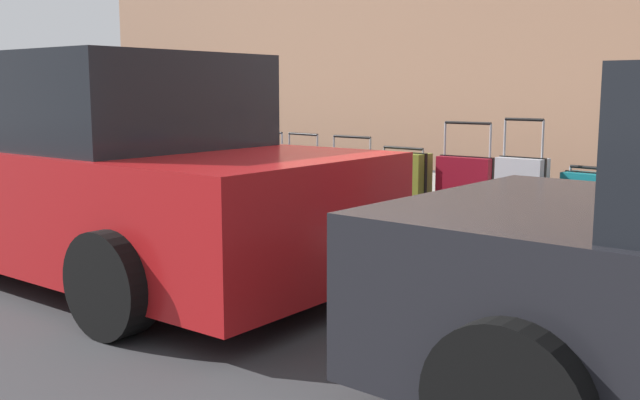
{
  "coord_description": "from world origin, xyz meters",
  "views": [
    {
      "loc": [
        -4.01,
        4.87,
        1.44
      ],
      "look_at": [
        -0.04,
        0.11,
        0.49
      ],
      "focal_mm": 41.1,
      "sensor_mm": 36.0,
      "label": 1
    }
  ],
  "objects_px": {
    "suitcase_maroon_5": "(465,201)",
    "suitcase_teal_10": "(235,176)",
    "suitcase_red_9": "(271,188)",
    "suitcase_black_7": "(351,196)",
    "suitcase_silver_11": "(197,178)",
    "suitcase_teal_3": "(587,218)",
    "suitcase_silver_4": "(521,207)",
    "bollard_post": "(117,164)",
    "suitcase_olive_6": "(402,195)",
    "suitcase_navy_8": "(303,191)",
    "parked_car_red_1": "(91,172)",
    "fire_hydrant": "(165,168)"
  },
  "relations": [
    {
      "from": "parked_car_red_1",
      "to": "bollard_post",
      "type": "bearing_deg",
      "value": -38.14
    },
    {
      "from": "suitcase_navy_8",
      "to": "suitcase_silver_4",
      "type": "bearing_deg",
      "value": 179.72
    },
    {
      "from": "suitcase_silver_4",
      "to": "suitcase_navy_8",
      "type": "xyz_separation_m",
      "value": [
        2.26,
        -0.01,
        -0.08
      ]
    },
    {
      "from": "bollard_post",
      "to": "suitcase_navy_8",
      "type": "bearing_deg",
      "value": -178.02
    },
    {
      "from": "suitcase_silver_11",
      "to": "bollard_post",
      "type": "xyz_separation_m",
      "value": [
        1.36,
        0.09,
        0.08
      ]
    },
    {
      "from": "suitcase_black_7",
      "to": "suitcase_red_9",
      "type": "bearing_deg",
      "value": -3.88
    },
    {
      "from": "suitcase_silver_4",
      "to": "suitcase_black_7",
      "type": "relative_size",
      "value": 1.24
    },
    {
      "from": "suitcase_teal_3",
      "to": "suitcase_silver_11",
      "type": "distance_m",
      "value": 4.32
    },
    {
      "from": "suitcase_teal_10",
      "to": "parked_car_red_1",
      "type": "height_order",
      "value": "parked_car_red_1"
    },
    {
      "from": "suitcase_navy_8",
      "to": "fire_hydrant",
      "type": "height_order",
      "value": "suitcase_navy_8"
    },
    {
      "from": "suitcase_teal_3",
      "to": "parked_car_red_1",
      "type": "relative_size",
      "value": 0.15
    },
    {
      "from": "fire_hydrant",
      "to": "parked_car_red_1",
      "type": "xyz_separation_m",
      "value": [
        -1.8,
        2.14,
        0.27
      ]
    },
    {
      "from": "suitcase_black_7",
      "to": "suitcase_red_9",
      "type": "xyz_separation_m",
      "value": [
        1.11,
        -0.08,
        -0.02
      ]
    },
    {
      "from": "suitcase_olive_6",
      "to": "parked_car_red_1",
      "type": "distance_m",
      "value": 2.62
    },
    {
      "from": "suitcase_teal_3",
      "to": "suitcase_silver_4",
      "type": "distance_m",
      "value": 0.5
    },
    {
      "from": "suitcase_navy_8",
      "to": "bollard_post",
      "type": "bearing_deg",
      "value": 1.98
    },
    {
      "from": "suitcase_maroon_5",
      "to": "suitcase_teal_10",
      "type": "xyz_separation_m",
      "value": [
        2.81,
        -0.03,
        -0.01
      ]
    },
    {
      "from": "suitcase_silver_11",
      "to": "suitcase_teal_3",
      "type": "bearing_deg",
      "value": -178.38
    },
    {
      "from": "suitcase_olive_6",
      "to": "suitcase_teal_10",
      "type": "xyz_separation_m",
      "value": [
        2.23,
        -0.11,
        -0.01
      ]
    },
    {
      "from": "suitcase_silver_4",
      "to": "parked_car_red_1",
      "type": "xyz_separation_m",
      "value": [
        2.66,
        2.08,
        0.26
      ]
    },
    {
      "from": "suitcase_red_9",
      "to": "suitcase_silver_11",
      "type": "bearing_deg",
      "value": 6.35
    },
    {
      "from": "suitcase_teal_3",
      "to": "suitcase_maroon_5",
      "type": "bearing_deg",
      "value": 1.88
    },
    {
      "from": "suitcase_navy_8",
      "to": "bollard_post",
      "type": "xyz_separation_m",
      "value": [
        2.93,
        0.1,
        0.08
      ]
    },
    {
      "from": "suitcase_silver_4",
      "to": "suitcase_red_9",
      "type": "height_order",
      "value": "suitcase_silver_4"
    },
    {
      "from": "suitcase_silver_11",
      "to": "bollard_post",
      "type": "distance_m",
      "value": 1.37
    },
    {
      "from": "bollard_post",
      "to": "suitcase_teal_10",
      "type": "bearing_deg",
      "value": -173.5
    },
    {
      "from": "suitcase_navy_8",
      "to": "suitcase_silver_11",
      "type": "distance_m",
      "value": 1.57
    },
    {
      "from": "suitcase_red_9",
      "to": "suitcase_silver_11",
      "type": "relative_size",
      "value": 1.28
    },
    {
      "from": "suitcase_silver_4",
      "to": "suitcase_red_9",
      "type": "bearing_deg",
      "value": -2.34
    },
    {
      "from": "bollard_post",
      "to": "parked_car_red_1",
      "type": "distance_m",
      "value": 3.23
    },
    {
      "from": "suitcase_olive_6",
      "to": "parked_car_red_1",
      "type": "height_order",
      "value": "parked_car_red_1"
    },
    {
      "from": "bollard_post",
      "to": "parked_car_red_1",
      "type": "bearing_deg",
      "value": 141.86
    },
    {
      "from": "suitcase_red_9",
      "to": "fire_hydrant",
      "type": "xyz_separation_m",
      "value": [
        1.66,
        0.05,
        0.1
      ]
    },
    {
      "from": "suitcase_red_9",
      "to": "bollard_post",
      "type": "height_order",
      "value": "suitcase_red_9"
    },
    {
      "from": "suitcase_maroon_5",
      "to": "suitcase_red_9",
      "type": "height_order",
      "value": "suitcase_maroon_5"
    },
    {
      "from": "suitcase_red_9",
      "to": "parked_car_red_1",
      "type": "bearing_deg",
      "value": 93.69
    },
    {
      "from": "suitcase_maroon_5",
      "to": "parked_car_red_1",
      "type": "height_order",
      "value": "parked_car_red_1"
    },
    {
      "from": "suitcase_teal_3",
      "to": "suitcase_silver_4",
      "type": "relative_size",
      "value": 0.68
    },
    {
      "from": "fire_hydrant",
      "to": "bollard_post",
      "type": "bearing_deg",
      "value": 11.62
    },
    {
      "from": "suitcase_silver_4",
      "to": "fire_hydrant",
      "type": "relative_size",
      "value": 1.5
    },
    {
      "from": "suitcase_red_9",
      "to": "suitcase_silver_4",
      "type": "bearing_deg",
      "value": 177.66
    },
    {
      "from": "suitcase_black_7",
      "to": "suitcase_teal_10",
      "type": "relative_size",
      "value": 0.93
    },
    {
      "from": "suitcase_navy_8",
      "to": "suitcase_teal_10",
      "type": "relative_size",
      "value": 0.93
    },
    {
      "from": "suitcase_silver_4",
      "to": "suitcase_navy_8",
      "type": "relative_size",
      "value": 1.23
    },
    {
      "from": "suitcase_olive_6",
      "to": "fire_hydrant",
      "type": "xyz_separation_m",
      "value": [
        3.36,
        -0.05,
        0.0
      ]
    },
    {
      "from": "suitcase_teal_3",
      "to": "bollard_post",
      "type": "relative_size",
      "value": 0.94
    },
    {
      "from": "suitcase_red_9",
      "to": "suitcase_black_7",
      "type": "bearing_deg",
      "value": 176.12
    },
    {
      "from": "suitcase_teal_3",
      "to": "parked_car_red_1",
      "type": "distance_m",
      "value": 3.85
    },
    {
      "from": "suitcase_maroon_5",
      "to": "suitcase_teal_10",
      "type": "relative_size",
      "value": 1.1
    },
    {
      "from": "suitcase_silver_4",
      "to": "suitcase_red_9",
      "type": "distance_m",
      "value": 2.81
    }
  ]
}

